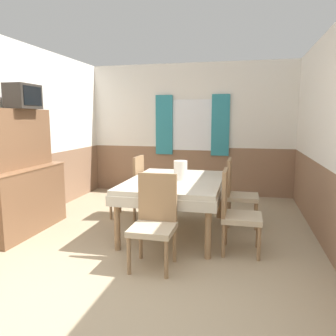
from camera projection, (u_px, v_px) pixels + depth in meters
ground_plane at (97, 314)px, 2.58m from camera, size 16.00×16.00×0.00m
wall_back at (190, 129)px, 6.58m from camera, size 4.46×0.10×2.60m
wall_left at (32, 134)px, 4.94m from camera, size 0.05×4.73×2.60m
wall_right at (326, 137)px, 4.01m from camera, size 0.05×4.73×2.60m
dining_table at (175, 187)px, 4.37m from camera, size 1.25×1.72×0.72m
chair_right_far at (237, 191)px, 4.70m from camera, size 0.44×0.44×0.96m
chair_right_near at (235, 210)px, 3.73m from camera, size 0.44×0.44×0.96m
chair_left_far at (131, 186)px, 5.06m from camera, size 0.44×0.44×0.96m
chair_head_near at (154, 219)px, 3.39m from camera, size 0.44×0.44×0.96m
sideboard at (21, 182)px, 4.38m from camera, size 0.46×1.36×1.65m
tv at (23, 96)px, 4.26m from camera, size 0.29×0.44×0.32m
vase at (181, 170)px, 4.31m from camera, size 0.18×0.18×0.26m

